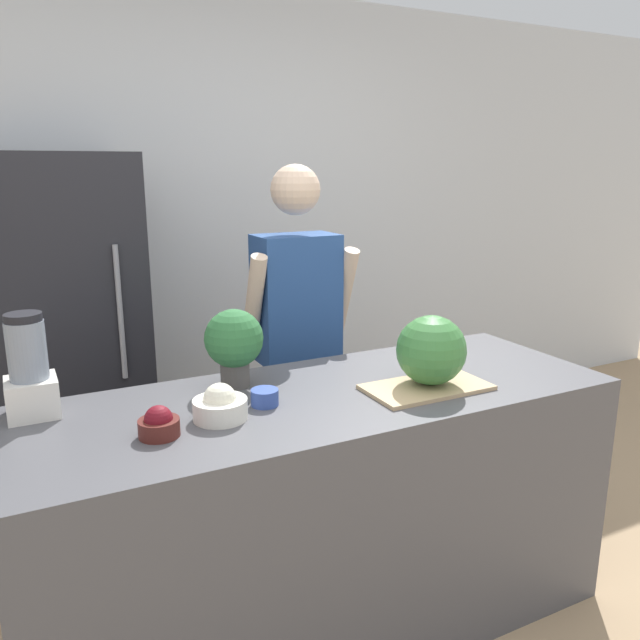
# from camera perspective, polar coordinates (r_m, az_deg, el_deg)

# --- Properties ---
(wall_back) EXTENTS (8.00, 0.06, 2.60)m
(wall_back) POSITION_cam_1_polar(r_m,az_deg,el_deg) (3.62, -12.09, 7.84)
(wall_back) COLOR silver
(wall_back) RESTS_ON ground_plane
(counter_island) EXTENTS (2.05, 0.73, 0.91)m
(counter_island) POSITION_cam_1_polar(r_m,az_deg,el_deg) (2.34, 0.42, -17.16)
(counter_island) COLOR #4C4C51
(counter_island) RESTS_ON ground_plane
(refrigerator) EXTENTS (0.72, 0.66, 1.72)m
(refrigerator) POSITION_cam_1_polar(r_m,az_deg,el_deg) (3.22, -22.35, -1.58)
(refrigerator) COLOR #232328
(refrigerator) RESTS_ON ground_plane
(person) EXTENTS (0.50, 0.27, 1.67)m
(person) POSITION_cam_1_polar(r_m,az_deg,el_deg) (2.85, -2.12, -2.27)
(person) COLOR gray
(person) RESTS_ON ground_plane
(cutting_board) EXTENTS (0.43, 0.24, 0.01)m
(cutting_board) POSITION_cam_1_polar(r_m,az_deg,el_deg) (2.21, 9.71, -6.08)
(cutting_board) COLOR tan
(cutting_board) RESTS_ON counter_island
(watermelon) EXTENTS (0.24, 0.24, 0.24)m
(watermelon) POSITION_cam_1_polar(r_m,az_deg,el_deg) (2.19, 10.13, -2.73)
(watermelon) COLOR #3D7F3D
(watermelon) RESTS_ON cutting_board
(bowl_cherries) EXTENTS (0.12, 0.12, 0.09)m
(bowl_cherries) POSITION_cam_1_polar(r_m,az_deg,el_deg) (1.87, -14.52, -9.21)
(bowl_cherries) COLOR #511E19
(bowl_cherries) RESTS_ON counter_island
(bowl_cream) EXTENTS (0.17, 0.17, 0.11)m
(bowl_cream) POSITION_cam_1_polar(r_m,az_deg,el_deg) (1.95, -9.12, -7.73)
(bowl_cream) COLOR white
(bowl_cream) RESTS_ON counter_island
(bowl_small_blue) EXTENTS (0.09, 0.09, 0.05)m
(bowl_small_blue) POSITION_cam_1_polar(r_m,az_deg,el_deg) (2.04, -5.08, -7.06)
(bowl_small_blue) COLOR #334C9E
(bowl_small_blue) RESTS_ON counter_island
(blender) EXTENTS (0.15, 0.15, 0.33)m
(blender) POSITION_cam_1_polar(r_m,az_deg,el_deg) (2.11, -25.03, -4.37)
(blender) COLOR silver
(blender) RESTS_ON counter_island
(potted_plant) EXTENTS (0.21, 0.21, 0.28)m
(potted_plant) POSITION_cam_1_polar(r_m,az_deg,el_deg) (2.18, -7.87, -2.00)
(potted_plant) COLOR #514C47
(potted_plant) RESTS_ON counter_island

